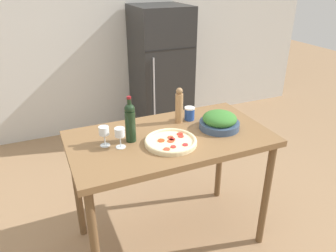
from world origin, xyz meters
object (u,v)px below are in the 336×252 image
object	(u,v)px
pepper_mill	(179,106)
salad_bowl	(219,121)
refrigerator	(161,72)
salt_canister	(189,114)
homemade_pizza	(171,141)
wine_glass_far	(104,132)
wine_bottle	(130,121)
wine_glass_near	(120,134)

from	to	relation	value
pepper_mill	salad_bowl	bearing A→B (deg)	-43.76
refrigerator	salt_canister	xyz separation A→B (m)	(-0.47, -1.76, 0.19)
homemade_pizza	salad_bowl	bearing A→B (deg)	10.17
wine_glass_far	homemade_pizza	distance (m)	0.45
wine_bottle	salt_canister	xyz separation A→B (m)	(0.53, 0.16, -0.10)
wine_glass_near	salad_bowl	bearing A→B (deg)	-0.86
salad_bowl	homemade_pizza	distance (m)	0.44
pepper_mill	homemade_pizza	xyz separation A→B (m)	(-0.20, -0.30, -0.12)
refrigerator	pepper_mill	size ratio (longest dim) A/B	5.89
refrigerator	salad_bowl	size ratio (longest dim) A/B	5.53
refrigerator	wine_glass_near	bearing A→B (deg)	-119.02
salad_bowl	salt_canister	bearing A→B (deg)	120.45
salt_canister	pepper_mill	bearing A→B (deg)	-174.96
refrigerator	pepper_mill	bearing A→B (deg)	-107.82
refrigerator	salt_canister	distance (m)	1.83
wine_bottle	pepper_mill	bearing A→B (deg)	18.69
refrigerator	wine_bottle	bearing A→B (deg)	-117.67
refrigerator	pepper_mill	distance (m)	1.88
wine_glass_near	salt_canister	world-z (taller)	wine_glass_near
pepper_mill	refrigerator	bearing A→B (deg)	72.18
homemade_pizza	refrigerator	bearing A→B (deg)	69.57
wine_glass_far	pepper_mill	distance (m)	0.63
refrigerator	wine_glass_near	world-z (taller)	refrigerator
wine_glass_near	homemade_pizza	world-z (taller)	wine_glass_near
salad_bowl	wine_glass_far	bearing A→B (deg)	174.86
wine_glass_near	pepper_mill	distance (m)	0.57
refrigerator	homemade_pizza	bearing A→B (deg)	-110.43
salad_bowl	wine_bottle	bearing A→B (deg)	173.81
wine_glass_far	homemade_pizza	bearing A→B (deg)	-20.19
wine_glass_near	wine_glass_far	bearing A→B (deg)	144.24
wine_bottle	wine_glass_far	distance (m)	0.19
refrigerator	salad_bowl	xyz separation A→B (m)	(-0.34, -1.99, 0.19)
refrigerator	salt_canister	bearing A→B (deg)	-105.05
wine_bottle	salad_bowl	world-z (taller)	wine_bottle
wine_glass_far	salt_canister	bearing A→B (deg)	12.01
refrigerator	wine_glass_near	distance (m)	2.27
wine_glass_far	homemade_pizza	size ratio (longest dim) A/B	0.40
salad_bowl	refrigerator	bearing A→B (deg)	80.32
wine_glass_near	homemade_pizza	bearing A→B (deg)	-15.14
wine_bottle	refrigerator	bearing A→B (deg)	62.33
salad_bowl	wine_glass_near	bearing A→B (deg)	179.14
refrigerator	wine_glass_far	xyz separation A→B (m)	(-1.19, -1.91, 0.24)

